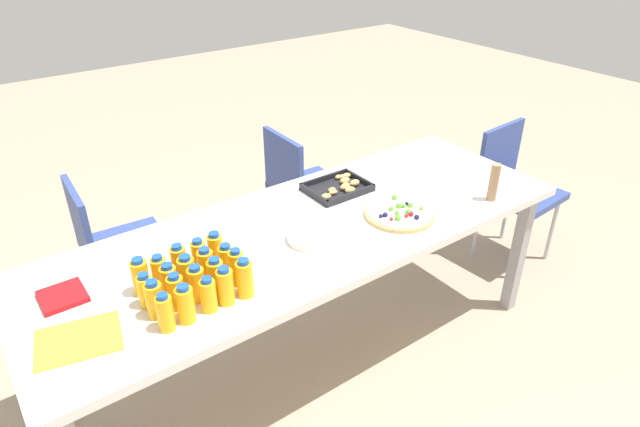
% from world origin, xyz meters
% --- Properties ---
extents(ground_plane, '(12.00, 12.00, 0.00)m').
position_xyz_m(ground_plane, '(0.00, 0.00, 0.00)').
color(ground_plane, tan).
extents(party_table, '(2.39, 0.83, 0.75)m').
position_xyz_m(party_table, '(0.00, 0.00, 0.69)').
color(party_table, silver).
rests_on(party_table, ground_plane).
extents(chair_end, '(0.43, 0.43, 0.83)m').
position_xyz_m(chair_end, '(1.52, 0.04, 0.50)').
color(chair_end, '#33478C').
rests_on(chair_end, ground_plane).
extents(chair_far_right, '(0.41, 0.41, 0.83)m').
position_xyz_m(chair_far_right, '(0.49, 0.77, 0.50)').
color(chair_far_right, '#33478C').
rests_on(chair_far_right, ground_plane).
extents(chair_far_left, '(0.42, 0.42, 0.83)m').
position_xyz_m(chair_far_left, '(-0.63, 0.79, 0.50)').
color(chair_far_left, '#33478C').
rests_on(chair_far_left, ground_plane).
extents(juice_bottle_0, '(0.05, 0.05, 0.14)m').
position_xyz_m(juice_bottle_0, '(-0.74, -0.26, 0.82)').
color(juice_bottle_0, '#F9AC14').
rests_on(juice_bottle_0, party_table).
extents(juice_bottle_1, '(0.06, 0.06, 0.14)m').
position_xyz_m(juice_bottle_1, '(-0.67, -0.26, 0.82)').
color(juice_bottle_1, '#F9AC14').
rests_on(juice_bottle_1, party_table).
extents(juice_bottle_2, '(0.06, 0.06, 0.13)m').
position_xyz_m(juice_bottle_2, '(-0.58, -0.25, 0.82)').
color(juice_bottle_2, '#F9AE14').
rests_on(juice_bottle_2, party_table).
extents(juice_bottle_3, '(0.06, 0.06, 0.15)m').
position_xyz_m(juice_bottle_3, '(-0.52, -0.25, 0.82)').
color(juice_bottle_3, '#FAAD14').
rests_on(juice_bottle_3, party_table).
extents(juice_bottle_4, '(0.06, 0.06, 0.15)m').
position_xyz_m(juice_bottle_4, '(-0.44, -0.25, 0.82)').
color(juice_bottle_4, '#F9AC14').
rests_on(juice_bottle_4, party_table).
extents(juice_bottle_5, '(0.06, 0.06, 0.14)m').
position_xyz_m(juice_bottle_5, '(-0.74, -0.17, 0.82)').
color(juice_bottle_5, '#FAAC14').
rests_on(juice_bottle_5, party_table).
extents(juice_bottle_6, '(0.06, 0.06, 0.14)m').
position_xyz_m(juice_bottle_6, '(-0.67, -0.17, 0.82)').
color(juice_bottle_6, '#F9AE14').
rests_on(juice_bottle_6, party_table).
extents(juice_bottle_7, '(0.06, 0.06, 0.14)m').
position_xyz_m(juice_bottle_7, '(-0.59, -0.17, 0.82)').
color(juice_bottle_7, '#FAAD14').
rests_on(juice_bottle_7, party_table).
extents(juice_bottle_8, '(0.06, 0.06, 0.14)m').
position_xyz_m(juice_bottle_8, '(-0.52, -0.18, 0.82)').
color(juice_bottle_8, '#F9AE14').
rests_on(juice_bottle_8, party_table).
extents(juice_bottle_9, '(0.05, 0.05, 0.15)m').
position_xyz_m(juice_bottle_9, '(-0.43, -0.18, 0.82)').
color(juice_bottle_9, '#FAAE14').
rests_on(juice_bottle_9, party_table).
extents(juice_bottle_10, '(0.05, 0.05, 0.13)m').
position_xyz_m(juice_bottle_10, '(-0.74, -0.11, 0.82)').
color(juice_bottle_10, '#FAAD14').
rests_on(juice_bottle_10, party_table).
extents(juice_bottle_11, '(0.06, 0.06, 0.13)m').
position_xyz_m(juice_bottle_11, '(-0.66, -0.10, 0.82)').
color(juice_bottle_11, '#FAAC14').
rests_on(juice_bottle_11, party_table).
extents(juice_bottle_12, '(0.06, 0.06, 0.14)m').
position_xyz_m(juice_bottle_12, '(-0.59, -0.10, 0.82)').
color(juice_bottle_12, '#FAAF14').
rests_on(juice_bottle_12, party_table).
extents(juice_bottle_13, '(0.06, 0.06, 0.14)m').
position_xyz_m(juice_bottle_13, '(-0.52, -0.10, 0.82)').
color(juice_bottle_13, '#F9AE14').
rests_on(juice_bottle_13, party_table).
extents(juice_bottle_14, '(0.06, 0.06, 0.13)m').
position_xyz_m(juice_bottle_14, '(-0.44, -0.11, 0.82)').
color(juice_bottle_14, '#F9AF14').
rests_on(juice_bottle_14, party_table).
extents(juice_bottle_15, '(0.06, 0.06, 0.15)m').
position_xyz_m(juice_bottle_15, '(-0.73, -0.03, 0.82)').
color(juice_bottle_15, '#FAAE14').
rests_on(juice_bottle_15, party_table).
extents(juice_bottle_16, '(0.06, 0.06, 0.13)m').
position_xyz_m(juice_bottle_16, '(-0.67, -0.03, 0.82)').
color(juice_bottle_16, '#F9AB14').
rests_on(juice_bottle_16, party_table).
extents(juice_bottle_17, '(0.06, 0.06, 0.15)m').
position_xyz_m(juice_bottle_17, '(-0.59, -0.03, 0.82)').
color(juice_bottle_17, '#F9AE14').
rests_on(juice_bottle_17, party_table).
extents(juice_bottle_18, '(0.06, 0.06, 0.14)m').
position_xyz_m(juice_bottle_18, '(-0.51, -0.03, 0.82)').
color(juice_bottle_18, '#FAAD14').
rests_on(juice_bottle_18, party_table).
extents(juice_bottle_19, '(0.06, 0.06, 0.15)m').
position_xyz_m(juice_bottle_19, '(-0.44, -0.03, 0.82)').
color(juice_bottle_19, '#FAAD14').
rests_on(juice_bottle_19, party_table).
extents(fruit_pizza, '(0.31, 0.31, 0.05)m').
position_xyz_m(fruit_pizza, '(0.38, -0.16, 0.77)').
color(fruit_pizza, tan).
rests_on(fruit_pizza, party_table).
extents(snack_tray, '(0.29, 0.23, 0.04)m').
position_xyz_m(snack_tray, '(0.32, 0.19, 0.77)').
color(snack_tray, black).
rests_on(snack_tray, party_table).
extents(plate_stack, '(0.18, 0.18, 0.03)m').
position_xyz_m(plate_stack, '(-0.06, -0.09, 0.77)').
color(plate_stack, silver).
rests_on(plate_stack, party_table).
extents(napkin_stack, '(0.15, 0.15, 0.02)m').
position_xyz_m(napkin_stack, '(-0.97, 0.11, 0.76)').
color(napkin_stack, red).
rests_on(napkin_stack, party_table).
extents(cardboard_tube, '(0.04, 0.04, 0.18)m').
position_xyz_m(cardboard_tube, '(0.83, -0.30, 0.84)').
color(cardboard_tube, '#9E7A56').
rests_on(cardboard_tube, party_table).
extents(paper_folder, '(0.30, 0.25, 0.01)m').
position_xyz_m(paper_folder, '(-0.99, -0.14, 0.76)').
color(paper_folder, yellow).
rests_on(paper_folder, party_table).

